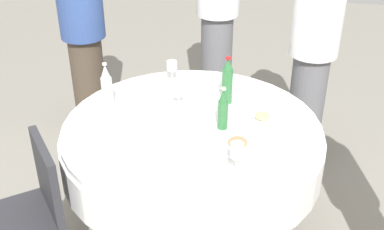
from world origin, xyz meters
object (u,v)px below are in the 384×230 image
(bottle_green_far, at_px, (223,110))
(plate_west, at_px, (238,144))
(dining_table, at_px, (192,147))
(person_mid, at_px, (84,38))
(wine_glass_south, at_px, (178,90))
(person_far, at_px, (218,16))
(plate_inner, at_px, (262,118))
(bottle_clear_north, at_px, (107,88))
(plate_left, at_px, (147,127))
(person_north, at_px, (313,57))
(plate_right, at_px, (209,85))
(wine_glass_near, at_px, (172,67))
(chair_near, at_px, (32,207))
(bottle_green_east, at_px, (227,82))
(wine_glass_mid, at_px, (237,151))

(bottle_green_far, distance_m, plate_west, 0.22)
(dining_table, bearing_deg, person_mid, -132.92)
(wine_glass_south, relative_size, person_far, 0.08)
(plate_inner, bearing_deg, bottle_clear_north, -87.09)
(plate_left, xyz_separation_m, plate_inner, (-0.22, 0.63, 0.00))
(person_north, height_order, person_far, person_far)
(wine_glass_south, bearing_deg, plate_right, 154.31)
(wine_glass_near, distance_m, chair_near, 1.26)
(wine_glass_south, relative_size, person_north, 0.09)
(bottle_clear_north, relative_size, plate_inner, 1.34)
(person_far, relative_size, chair_near, 1.96)
(person_far, bearing_deg, bottle_green_east, -81.30)
(bottle_green_far, xyz_separation_m, wine_glass_near, (-0.51, -0.42, -0.01))
(bottle_green_far, height_order, plate_inner, bottle_green_far)
(bottle_green_east, bearing_deg, person_north, 141.54)
(bottle_clear_north, bearing_deg, wine_glass_near, 145.78)
(bottle_clear_north, bearing_deg, person_north, 125.80)
(plate_right, bearing_deg, dining_table, -0.93)
(wine_glass_south, bearing_deg, plate_inner, 81.03)
(wine_glass_near, xyz_separation_m, plate_inner, (0.38, 0.63, -0.10))
(person_north, xyz_separation_m, person_mid, (-0.02, -1.72, -0.00))
(chair_near, bearing_deg, plate_left, -82.49)
(plate_left, xyz_separation_m, plate_west, (0.08, 0.52, 0.00))
(bottle_clear_north, bearing_deg, bottle_green_far, 83.15)
(wine_glass_south, xyz_separation_m, wine_glass_near, (-0.30, -0.11, 0.01))
(wine_glass_mid, distance_m, wine_glass_south, 0.74)
(bottle_clear_north, bearing_deg, plate_right, 127.44)
(bottle_clear_north, xyz_separation_m, person_far, (-1.32, 0.45, 0.02))
(plate_left, xyz_separation_m, chair_near, (0.52, -0.48, -0.23))
(bottle_clear_north, xyz_separation_m, wine_glass_near, (-0.43, 0.29, -0.03))
(plate_right, bearing_deg, bottle_green_east, 36.34)
(plate_left, distance_m, plate_inner, 0.66)
(plate_right, bearing_deg, plate_west, 22.14)
(bottle_clear_north, height_order, wine_glass_near, bottle_clear_north)
(plate_inner, bearing_deg, dining_table, -70.00)
(bottle_green_east, relative_size, wine_glass_near, 2.05)
(bottle_green_far, xyz_separation_m, plate_left, (0.09, -0.41, -0.11))
(plate_left, height_order, plate_west, plate_west)
(bottle_green_far, distance_m, chair_near, 1.13)
(dining_table, xyz_separation_m, wine_glass_near, (-0.52, -0.24, 0.25))
(bottle_clear_north, height_order, bottle_green_far, bottle_clear_north)
(bottle_green_far, xyz_separation_m, bottle_green_east, (-0.30, -0.02, 0.02))
(wine_glass_mid, height_order, wine_glass_near, wine_glass_mid)
(bottle_green_east, distance_m, person_far, 1.13)
(plate_inner, relative_size, chair_near, 0.25)
(bottle_clear_north, height_order, wine_glass_mid, bottle_clear_north)
(bottle_green_far, xyz_separation_m, chair_near, (0.61, -0.89, -0.34))
(plate_left, bearing_deg, chair_near, -42.60)
(dining_table, relative_size, person_mid, 0.97)
(dining_table, height_order, plate_inner, plate_inner)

